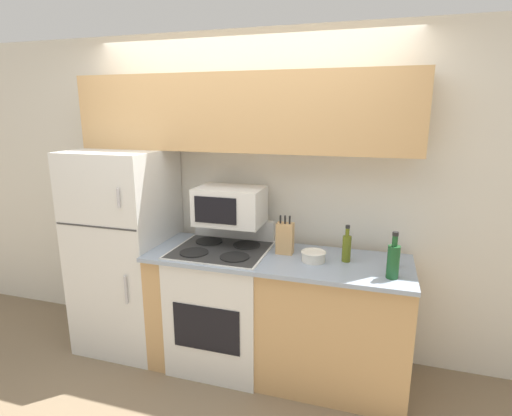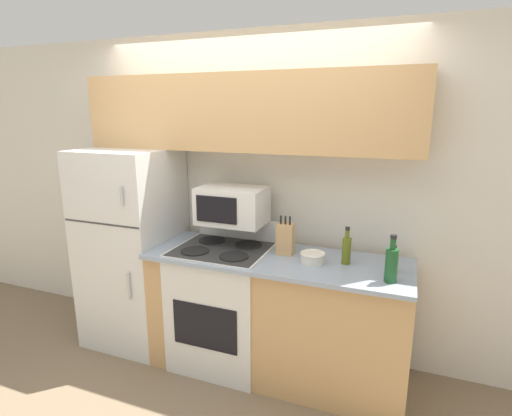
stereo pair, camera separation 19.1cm
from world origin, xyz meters
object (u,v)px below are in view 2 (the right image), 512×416
(bowl, at_px, (313,257))
(bottle_wine_green, at_px, (391,264))
(bottle_olive_oil, at_px, (346,249))
(microwave, at_px, (232,205))
(stove, at_px, (224,303))
(bottle_soy_sauce, at_px, (394,262))
(knife_block, at_px, (285,239))
(refrigerator, at_px, (133,247))

(bowl, height_order, bottle_wine_green, bottle_wine_green)
(bowl, xyz_separation_m, bottle_olive_oil, (0.22, 0.07, 0.06))
(bottle_olive_oil, bearing_deg, microwave, 174.41)
(bowl, relative_size, bottle_wine_green, 0.58)
(stove, xyz_separation_m, bottle_soy_sauce, (1.22, 0.00, 0.52))
(microwave, distance_m, bottle_olive_oil, 0.92)
(knife_block, height_order, bottle_wine_green, bottle_wine_green)
(stove, xyz_separation_m, bowl, (0.70, -0.02, 0.48))
(refrigerator, xyz_separation_m, knife_block, (1.34, 0.03, 0.22))
(stove, xyz_separation_m, bottle_wine_green, (1.21, -0.16, 0.56))
(refrigerator, height_order, bowl, refrigerator)
(stove, relative_size, bottle_olive_oil, 4.24)
(bowl, bearing_deg, stove, 178.13)
(knife_block, bearing_deg, bottle_wine_green, -17.88)
(stove, distance_m, bottle_soy_sauce, 1.33)
(bowl, xyz_separation_m, bottle_soy_sauce, (0.52, 0.03, 0.03))
(refrigerator, relative_size, microwave, 3.26)
(stove, xyz_separation_m, knife_block, (0.47, 0.08, 0.56))
(refrigerator, distance_m, microwave, 0.99)
(bottle_soy_sauce, bearing_deg, microwave, 173.95)
(microwave, height_order, bottle_wine_green, microwave)
(microwave, distance_m, bowl, 0.74)
(microwave, bearing_deg, bowl, -12.79)
(bottle_wine_green, bearing_deg, refrigerator, 174.33)
(knife_block, distance_m, bottle_soy_sauce, 0.76)
(knife_block, xyz_separation_m, bottle_olive_oil, (0.44, -0.03, -0.01))
(bottle_olive_oil, bearing_deg, bottle_wine_green, -34.48)
(microwave, distance_m, bottle_soy_sauce, 1.23)
(stove, relative_size, bowl, 6.35)
(knife_block, bearing_deg, bowl, -23.68)
(knife_block, distance_m, bottle_olive_oil, 0.44)
(bottle_wine_green, bearing_deg, knife_block, 162.12)
(bottle_wine_green, distance_m, bottle_soy_sauce, 0.17)
(stove, relative_size, knife_block, 3.83)
(knife_block, relative_size, bowl, 1.66)
(stove, height_order, knife_block, knife_block)
(bottle_olive_oil, bearing_deg, bowl, -163.19)
(stove, distance_m, bottle_olive_oil, 1.07)
(stove, bearing_deg, bottle_olive_oil, 2.68)
(refrigerator, bearing_deg, bottle_wine_green, -5.67)
(refrigerator, height_order, bottle_olive_oil, refrigerator)
(microwave, height_order, bottle_olive_oil, microwave)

